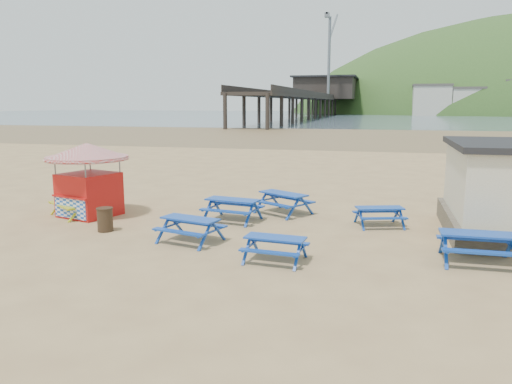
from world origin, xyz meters
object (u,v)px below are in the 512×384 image
(picnic_table_blue_a, at_px, (233,210))
(litter_bin, at_px, (105,219))
(ice_cream_kiosk, at_px, (88,170))
(picnic_table_yellow, at_px, (79,205))
(picnic_table_blue_b, at_px, (283,203))

(picnic_table_blue_a, distance_m, litter_bin, 4.64)
(picnic_table_blue_a, height_order, ice_cream_kiosk, ice_cream_kiosk)
(picnic_table_yellow, distance_m, litter_bin, 3.05)
(picnic_table_yellow, xyz_separation_m, ice_cream_kiosk, (0.45, 0.10, 1.39))
(picnic_table_blue_a, bearing_deg, picnic_table_yellow, -165.07)
(picnic_table_yellow, xyz_separation_m, litter_bin, (2.34, -1.96, -0.00))
(litter_bin, bearing_deg, picnic_table_blue_b, 38.04)
(picnic_table_yellow, height_order, litter_bin, picnic_table_yellow)
(picnic_table_blue_b, bearing_deg, picnic_table_blue_a, -102.75)
(picnic_table_blue_b, bearing_deg, picnic_table_yellow, -132.26)
(picnic_table_blue_a, bearing_deg, picnic_table_blue_b, 55.10)
(picnic_table_blue_a, relative_size, ice_cream_kiosk, 0.56)
(ice_cream_kiosk, bearing_deg, picnic_table_blue_b, 33.23)
(picnic_table_blue_b, distance_m, ice_cream_kiosk, 7.82)
(picnic_table_blue_a, height_order, picnic_table_blue_b, picnic_table_blue_b)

